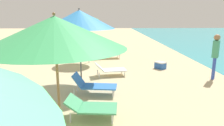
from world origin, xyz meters
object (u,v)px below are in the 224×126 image
object	(u,v)px
umbrella_second	(55,32)
lounger_third_inland	(93,85)
umbrella_fourth	(88,21)
umbrella_farthest	(85,17)
lounger_fourth_shoreside	(107,53)
cooler_box	(160,65)
lounger_farthest_shoreside	(93,44)
person_walking_near	(216,52)
lounger_farthest_inland	(98,49)
lounger_second_shoreside	(91,107)
beach_ball	(119,50)
lounger_third_shoreside	(110,69)
umbrella_third	(79,19)

from	to	relation	value
umbrella_second	lounger_third_inland	size ratio (longest dim) A/B	1.80
umbrella_fourth	umbrella_farthest	xyz separation A→B (m)	(-0.43, 3.70, 0.18)
lounger_fourth_shoreside	cooler_box	distance (m)	3.55
lounger_farthest_shoreside	person_walking_near	xyz separation A→B (m)	(5.17, -7.94, 0.77)
umbrella_farthest	cooler_box	xyz separation A→B (m)	(3.92, -5.13, -2.20)
lounger_farthest_inland	lounger_third_inland	bearing A→B (deg)	-101.04
person_walking_near	umbrella_farthest	bearing A→B (deg)	-16.45
lounger_farthest_shoreside	cooler_box	bearing A→B (deg)	-46.54
umbrella_second	cooler_box	distance (m)	7.16
umbrella_second	lounger_second_shoreside	distance (m)	2.27
lounger_farthest_inland	cooler_box	xyz separation A→B (m)	(3.07, -4.17, -0.11)
umbrella_farthest	lounger_farthest_inland	size ratio (longest dim) A/B	1.95
umbrella_farthest	lounger_farthest_shoreside	world-z (taller)	umbrella_farthest
lounger_fourth_shoreside	lounger_farthest_shoreside	distance (m)	3.83
umbrella_fourth	lounger_fourth_shoreside	xyz separation A→B (m)	(0.99, 1.09, -1.86)
person_walking_near	beach_ball	xyz separation A→B (m)	(-3.28, 6.57, -0.97)
lounger_farthest_inland	lounger_third_shoreside	bearing A→B (deg)	-94.46
lounger_second_shoreside	umbrella_farthest	distance (m)	10.19
person_walking_near	lounger_third_inland	bearing A→B (deg)	52.20
umbrella_third	lounger_fourth_shoreside	distance (m)	5.31
umbrella_fourth	cooler_box	size ratio (longest dim) A/B	4.15
umbrella_second	cooler_box	size ratio (longest dim) A/B	4.42
lounger_second_shoreside	lounger_third_inland	size ratio (longest dim) A/B	0.91
lounger_third_inland	cooler_box	world-z (taller)	lounger_third_inland
umbrella_farthest	lounger_farthest_inland	xyz separation A→B (m)	(0.85, -0.96, -2.09)
lounger_second_shoreside	umbrella_fourth	distance (m)	6.53
lounger_second_shoreside	lounger_third_shoreside	bearing A→B (deg)	86.65
umbrella_second	umbrella_farthest	bearing A→B (deg)	91.93
umbrella_fourth	lounger_fourth_shoreside	size ratio (longest dim) A/B	1.54
lounger_third_shoreside	lounger_fourth_shoreside	world-z (taller)	lounger_fourth_shoreside
lounger_third_shoreside	cooler_box	xyz separation A→B (m)	(2.43, 1.09, -0.12)
umbrella_fourth	lounger_farthest_inland	xyz separation A→B (m)	(0.42, 2.73, -1.91)
lounger_third_shoreside	beach_ball	world-z (taller)	lounger_third_shoreside
lounger_third_inland	umbrella_third	bearing A→B (deg)	123.52
lounger_fourth_shoreside	umbrella_farthest	xyz separation A→B (m)	(-1.42, 2.61, 2.04)
lounger_third_inland	lounger_farthest_shoreside	size ratio (longest dim) A/B	0.98
umbrella_third	lounger_farthest_shoreside	size ratio (longest dim) A/B	1.86
umbrella_second	umbrella_farthest	size ratio (longest dim) A/B	0.99
umbrella_farthest	lounger_third_inland	bearing A→B (deg)	-83.95
lounger_second_shoreside	lounger_fourth_shoreside	world-z (taller)	lounger_fourth_shoreside
lounger_fourth_shoreside	cooler_box	size ratio (longest dim) A/B	2.70
umbrella_second	lounger_farthest_inland	size ratio (longest dim) A/B	1.93
umbrella_farthest	beach_ball	world-z (taller)	umbrella_farthest
lounger_farthest_inland	cooler_box	size ratio (longest dim) A/B	2.29
umbrella_third	person_walking_near	bearing A→B (deg)	6.20
umbrella_second	umbrella_farthest	distance (m)	11.02
beach_ball	lounger_second_shoreside	bearing A→B (deg)	-98.30
lounger_second_shoreside	lounger_farthest_shoreside	xyz separation A→B (m)	(-0.48, 11.03, 0.03)
umbrella_third	beach_ball	world-z (taller)	umbrella_third
umbrella_farthest	beach_ball	size ratio (longest dim) A/B	10.61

